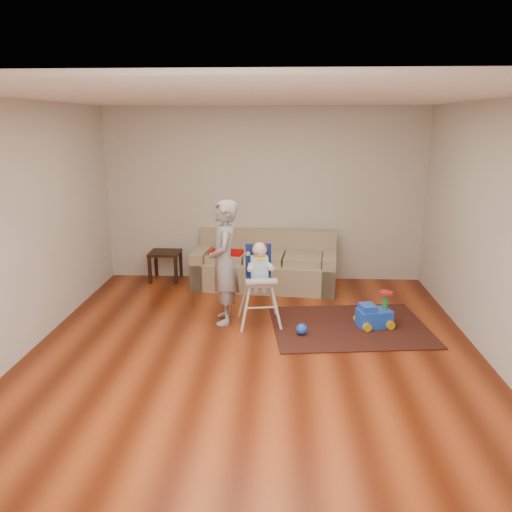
{
  "coord_description": "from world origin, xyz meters",
  "views": [
    {
      "loc": [
        0.28,
        -5.03,
        2.48
      ],
      "look_at": [
        0.0,
        0.4,
        1.0
      ],
      "focal_mm": 35.0,
      "sensor_mm": 36.0,
      "label": 1
    }
  ],
  "objects_px": {
    "sofa": "(265,260)",
    "high_chair": "(259,285)",
    "adult": "(224,263)",
    "toy_ball": "(302,329)",
    "ride_on_toy": "(375,309)",
    "side_table": "(166,266)"
  },
  "relations": [
    {
      "from": "sofa",
      "to": "high_chair",
      "type": "xyz_separation_m",
      "value": [
        -0.01,
        -1.47,
        0.1
      ]
    },
    {
      "from": "high_chair",
      "to": "adult",
      "type": "xyz_separation_m",
      "value": [
        -0.44,
        0.04,
        0.27
      ]
    },
    {
      "from": "toy_ball",
      "to": "adult",
      "type": "bearing_deg",
      "value": 157.65
    },
    {
      "from": "high_chair",
      "to": "toy_ball",
      "type": "bearing_deg",
      "value": -42.74
    },
    {
      "from": "high_chair",
      "to": "adult",
      "type": "bearing_deg",
      "value": 165.7
    },
    {
      "from": "adult",
      "to": "ride_on_toy",
      "type": "bearing_deg",
      "value": 80.49
    },
    {
      "from": "side_table",
      "to": "ride_on_toy",
      "type": "relative_size",
      "value": 1.07
    },
    {
      "from": "sofa",
      "to": "side_table",
      "type": "distance_m",
      "value": 1.63
    },
    {
      "from": "side_table",
      "to": "adult",
      "type": "distance_m",
      "value": 2.1
    },
    {
      "from": "sofa",
      "to": "adult",
      "type": "distance_m",
      "value": 1.54
    },
    {
      "from": "side_table",
      "to": "high_chair",
      "type": "distance_m",
      "value": 2.35
    },
    {
      "from": "toy_ball",
      "to": "high_chair",
      "type": "relative_size",
      "value": 0.13
    },
    {
      "from": "high_chair",
      "to": "adult",
      "type": "height_order",
      "value": "adult"
    },
    {
      "from": "sofa",
      "to": "ride_on_toy",
      "type": "height_order",
      "value": "sofa"
    },
    {
      "from": "side_table",
      "to": "ride_on_toy",
      "type": "height_order",
      "value": "side_table"
    },
    {
      "from": "adult",
      "to": "sofa",
      "type": "bearing_deg",
      "value": 155.42
    },
    {
      "from": "ride_on_toy",
      "to": "adult",
      "type": "bearing_deg",
      "value": 162.11
    },
    {
      "from": "sofa",
      "to": "high_chair",
      "type": "relative_size",
      "value": 2.1
    },
    {
      "from": "toy_ball",
      "to": "sofa",
      "type": "bearing_deg",
      "value": 105.51
    },
    {
      "from": "high_chair",
      "to": "side_table",
      "type": "bearing_deg",
      "value": 124.05
    },
    {
      "from": "sofa",
      "to": "ride_on_toy",
      "type": "bearing_deg",
      "value": -41.17
    },
    {
      "from": "sofa",
      "to": "toy_ball",
      "type": "relative_size",
      "value": 16.56
    }
  ]
}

